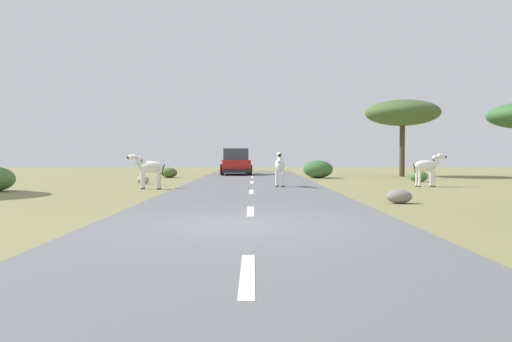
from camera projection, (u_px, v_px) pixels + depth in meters
name	position (u px, v px, depth m)	size (l,w,h in m)	color
ground_plane	(236.00, 226.00, 9.32)	(90.00, 90.00, 0.00)	olive
road	(250.00, 225.00, 9.32)	(6.00, 64.00, 0.05)	slate
lane_markings	(250.00, 231.00, 8.32)	(0.16, 56.00, 0.01)	silver
zebra_0	(280.00, 165.00, 20.17)	(0.49, 1.58, 1.49)	silver
zebra_1	(427.00, 166.00, 20.83)	(1.54, 0.57, 1.46)	silver
zebra_2	(149.00, 167.00, 19.36)	(1.53, 0.47, 1.44)	silver
car_0	(235.00, 163.00, 32.97)	(2.27, 4.46, 1.74)	red
tree_4	(402.00, 113.00, 30.84)	(4.61, 4.61, 4.81)	#4C3823
bush_2	(419.00, 176.00, 24.76)	(0.92, 0.83, 0.55)	#4C7038
bush_3	(169.00, 173.00, 29.32)	(1.00, 0.90, 0.60)	#425B2D
bush_4	(318.00, 169.00, 28.91)	(1.74, 1.56, 1.04)	#386633
rock_0	(399.00, 196.00, 13.68)	(0.71, 0.55, 0.38)	gray
rock_1	(143.00, 180.00, 22.92)	(0.58, 0.58, 0.38)	#A89E8C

